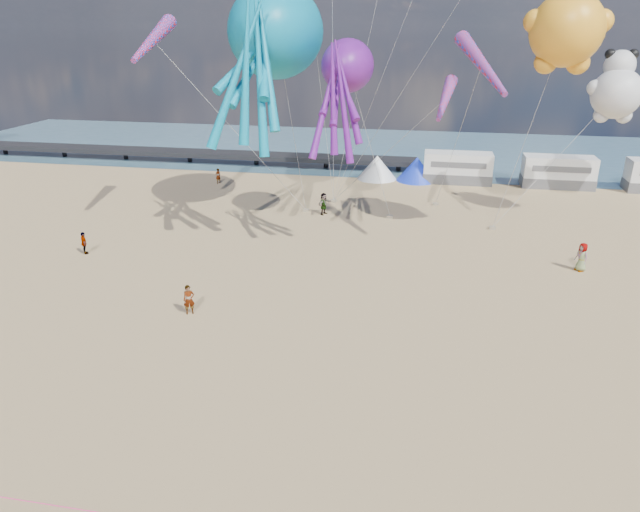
{
  "coord_description": "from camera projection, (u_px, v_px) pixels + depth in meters",
  "views": [
    {
      "loc": [
        2.8,
        -17.36,
        14.56
      ],
      "look_at": [
        -1.56,
        6.0,
        4.95
      ],
      "focal_mm": 32.0,
      "sensor_mm": 36.0,
      "label": 1
    }
  ],
  "objects": [
    {
      "name": "beachgoer_3",
      "position": [
        84.0,
        243.0,
        38.95
      ],
      "size": [
        1.1,
        1.15,
        1.57
      ],
      "primitive_type": "imported",
      "rotation": [
        0.0,
        0.0,
        2.26
      ],
      "color": "#7F6659",
      "rests_on": "ground"
    },
    {
      "name": "kite_octopus_teal",
      "position": [
        276.0,
        31.0,
        42.01
      ],
      "size": [
        6.01,
        12.15,
        13.45
      ],
      "primitive_type": null,
      "rotation": [
        0.0,
        0.0,
        -0.08
      ],
      "color": "#0882A4"
    },
    {
      "name": "sandbag_a",
      "position": [
        306.0,
        210.0,
        48.13
      ],
      "size": [
        0.5,
        0.35,
        0.22
      ],
      "primitive_type": "cube",
      "color": "gray",
      "rests_on": "ground"
    },
    {
      "name": "sandbag_e",
      "position": [
        334.0,
        201.0,
        50.72
      ],
      "size": [
        0.5,
        0.35,
        0.22
      ],
      "primitive_type": "cube",
      "color": "gray",
      "rests_on": "ground"
    },
    {
      "name": "sandbag_b",
      "position": [
        390.0,
        217.0,
        46.56
      ],
      "size": [
        0.5,
        0.35,
        0.22
      ],
      "primitive_type": "cube",
      "color": "gray",
      "rests_on": "ground"
    },
    {
      "name": "kite_panda",
      "position": [
        617.0,
        94.0,
        41.41
      ],
      "size": [
        5.33,
        5.16,
        6.13
      ],
      "primitive_type": null,
      "rotation": [
        0.0,
        0.0,
        0.29
      ],
      "color": "silver"
    },
    {
      "name": "kite_teddy_orange",
      "position": [
        567.0,
        30.0,
        34.83
      ],
      "size": [
        6.27,
        6.02,
        7.62
      ],
      "primitive_type": null,
      "rotation": [
        0.0,
        0.0,
        0.19
      ],
      "color": "#FFA623"
    },
    {
      "name": "beachgoer_0",
      "position": [
        582.0,
        257.0,
        36.2
      ],
      "size": [
        0.73,
        0.81,
        1.87
      ],
      "primitive_type": "imported",
      "rotation": [
        0.0,
        0.0,
        5.25
      ],
      "color": "#7F6659",
      "rests_on": "ground"
    },
    {
      "name": "tent_blue",
      "position": [
        417.0,
        169.0,
        57.42
      ],
      "size": [
        4.0,
        4.0,
        2.4
      ],
      "primitive_type": "cone",
      "color": "#1933CC",
      "rests_on": "ground"
    },
    {
      "name": "kite_octopus_purple",
      "position": [
        348.0,
        66.0,
        39.71
      ],
      "size": [
        6.22,
        9.36,
        9.87
      ],
      "primitive_type": null,
      "rotation": [
        0.0,
        0.0,
        0.32
      ],
      "color": "#611580"
    },
    {
      "name": "windsock_right",
      "position": [
        445.0,
        99.0,
        39.1
      ],
      "size": [
        1.77,
        4.77,
        4.68
      ],
      "primitive_type": null,
      "rotation": [
        0.0,
        0.0,
        -0.19
      ],
      "color": "red"
    },
    {
      "name": "pier",
      "position": [
        157.0,
        152.0,
        66.25
      ],
      "size": [
        60.0,
        3.0,
        0.5
      ],
      "primitive_type": "cube",
      "color": "black",
      "rests_on": "ground"
    },
    {
      "name": "windsock_mid",
      "position": [
        482.0,
        64.0,
        34.66
      ],
      "size": [
        3.6,
        6.73,
        6.88
      ],
      "primitive_type": null,
      "rotation": [
        0.0,
        0.0,
        0.4
      ],
      "color": "red"
    },
    {
      "name": "water",
      "position": [
        403.0,
        150.0,
        71.87
      ],
      "size": [
        120.0,
        120.0,
        0.0
      ],
      "primitive_type": "plane",
      "color": "#3D6174",
      "rests_on": "ground"
    },
    {
      "name": "ground",
      "position": [
        331.0,
        437.0,
        21.75
      ],
      "size": [
        120.0,
        120.0,
        0.0
      ],
      "primitive_type": "plane",
      "color": "tan",
      "rests_on": "ground"
    },
    {
      "name": "sandbag_c",
      "position": [
        492.0,
        228.0,
        43.95
      ],
      "size": [
        0.5,
        0.35,
        0.22
      ],
      "primitive_type": "cube",
      "color": "gray",
      "rests_on": "ground"
    },
    {
      "name": "standing_person",
      "position": [
        189.0,
        300.0,
        30.79
      ],
      "size": [
        0.72,
        0.64,
        1.67
      ],
      "primitive_type": "imported",
      "rotation": [
        0.0,
        0.0,
        0.5
      ],
      "color": "tan",
      "rests_on": "ground"
    },
    {
      "name": "beachgoer_4",
      "position": [
        324.0,
        204.0,
        47.16
      ],
      "size": [
        0.85,
        1.15,
        1.82
      ],
      "primitive_type": "imported",
      "rotation": [
        0.0,
        0.0,
        1.14
      ],
      "color": "#7F6659",
      "rests_on": "ground"
    },
    {
      "name": "motorhome_0",
      "position": [
        457.0,
        168.0,
        56.62
      ],
      "size": [
        6.6,
        2.5,
        3.0
      ],
      "primitive_type": "cube",
      "color": "silver",
      "rests_on": "ground"
    },
    {
      "name": "sandbag_d",
      "position": [
        436.0,
        204.0,
        49.8
      ],
      "size": [
        0.5,
        0.35,
        0.22
      ],
      "primitive_type": "cube",
      "color": "gray",
      "rests_on": "ground"
    },
    {
      "name": "tent_white",
      "position": [
        377.0,
        167.0,
        58.1
      ],
      "size": [
        4.0,
        4.0,
        2.4
      ],
      "primitive_type": "cone",
      "color": "white",
      "rests_on": "ground"
    },
    {
      "name": "beachgoer_5",
      "position": [
        218.0,
        176.0,
        56.58
      ],
      "size": [
        1.18,
        1.39,
        1.5
      ],
      "primitive_type": "imported",
      "rotation": [
        0.0,
        0.0,
        4.08
      ],
      "color": "#7F6659",
      "rests_on": "ground"
    },
    {
      "name": "motorhome_1",
      "position": [
        558.0,
        172.0,
        55.0
      ],
      "size": [
        6.6,
        2.5,
        3.0
      ],
      "primitive_type": "cube",
      "color": "silver",
      "rests_on": "ground"
    },
    {
      "name": "windsock_left",
      "position": [
        153.0,
        40.0,
        39.03
      ],
      "size": [
        1.35,
        6.94,
        6.9
      ],
      "primitive_type": null,
      "rotation": [
        0.0,
        0.0,
        0.04
      ],
      "color": "red"
    }
  ]
}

